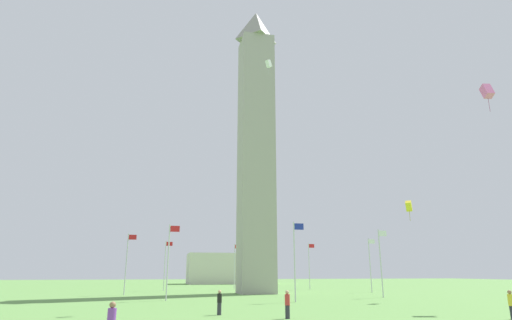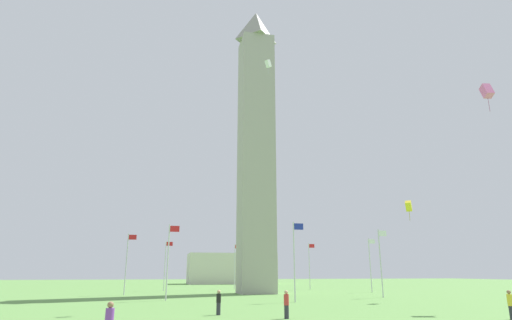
{
  "view_description": "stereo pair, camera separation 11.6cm",
  "coord_description": "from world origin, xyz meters",
  "px_view_note": "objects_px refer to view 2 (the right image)",
  "views": [
    {
      "loc": [
        -13.16,
        -57.85,
        2.78
      ],
      "look_at": [
        0.0,
        0.0,
        18.98
      ],
      "focal_mm": 29.0,
      "sensor_mm": 36.0,
      "label": 1
    },
    {
      "loc": [
        -13.04,
        -57.87,
        2.78
      ],
      "look_at": [
        0.0,
        0.0,
        18.98
      ],
      "focal_mm": 29.0,
      "sensor_mm": 36.0,
      "label": 2
    }
  ],
  "objects_px": {
    "person_red_shirt": "(286,305)",
    "kite_white_box": "(268,64)",
    "flagpole_ne": "(310,264)",
    "person_yellow_shirt": "(511,305)",
    "flagpole_e": "(235,264)",
    "flagpole_nw": "(381,260)",
    "flagpole_sw": "(169,258)",
    "flagpole_se": "(165,263)",
    "person_black_shirt": "(219,302)",
    "distant_building": "(231,269)",
    "flagpole_s": "(127,261)",
    "obelisk_monument": "(256,140)",
    "flagpole_w": "(295,257)",
    "flagpole_n": "(370,262)",
    "kite_pink_box": "(487,91)",
    "kite_yellow_box": "(409,206)"
  },
  "relations": [
    {
      "from": "flagpole_n",
      "to": "flagpole_sw",
      "type": "distance_m",
      "value": 32.09
    },
    {
      "from": "person_red_shirt",
      "to": "distant_building",
      "type": "xyz_separation_m",
      "value": [
        10.18,
        83.58,
        2.93
      ]
    },
    {
      "from": "flagpole_e",
      "to": "flagpole_sw",
      "type": "distance_m",
      "value": 32.09
    },
    {
      "from": "flagpole_s",
      "to": "person_red_shirt",
      "type": "xyz_separation_m",
      "value": [
        12.16,
        -31.53,
        -3.43
      ]
    },
    {
      "from": "flagpole_n",
      "to": "kite_yellow_box",
      "type": "bearing_deg",
      "value": -104.65
    },
    {
      "from": "flagpole_nw",
      "to": "obelisk_monument",
      "type": "bearing_deg",
      "value": 135.14
    },
    {
      "from": "flagpole_s",
      "to": "kite_white_box",
      "type": "relative_size",
      "value": 4.92
    },
    {
      "from": "person_red_shirt",
      "to": "flagpole_se",
      "type": "bearing_deg",
      "value": 46.92
    },
    {
      "from": "flagpole_se",
      "to": "flagpole_s",
      "type": "height_order",
      "value": "same"
    },
    {
      "from": "obelisk_monument",
      "to": "flagpole_e",
      "type": "bearing_deg",
      "value": 89.8
    },
    {
      "from": "flagpole_se",
      "to": "kite_yellow_box",
      "type": "relative_size",
      "value": 3.54
    },
    {
      "from": "obelisk_monument",
      "to": "flagpole_s",
      "type": "xyz_separation_m",
      "value": [
        -17.31,
        0.0,
        -17.81
      ]
    },
    {
      "from": "flagpole_n",
      "to": "flagpole_w",
      "type": "height_order",
      "value": "same"
    },
    {
      "from": "flagpole_n",
      "to": "flagpole_ne",
      "type": "height_order",
      "value": "same"
    },
    {
      "from": "flagpole_sw",
      "to": "flagpole_se",
      "type": "bearing_deg",
      "value": 90.0
    },
    {
      "from": "kite_pink_box",
      "to": "distant_building",
      "type": "distance_m",
      "value": 81.25
    },
    {
      "from": "flagpole_n",
      "to": "distant_building",
      "type": "relative_size",
      "value": 0.35
    },
    {
      "from": "flagpole_e",
      "to": "flagpole_nw",
      "type": "xyz_separation_m",
      "value": [
        12.28,
        -29.65,
        0.0
      ]
    },
    {
      "from": "flagpole_ne",
      "to": "flagpole_s",
      "type": "bearing_deg",
      "value": -157.5
    },
    {
      "from": "person_yellow_shirt",
      "to": "flagpole_n",
      "type": "bearing_deg",
      "value": -40.84
    },
    {
      "from": "flagpole_nw",
      "to": "flagpole_s",
      "type": "bearing_deg",
      "value": 157.5
    },
    {
      "from": "flagpole_e",
      "to": "kite_white_box",
      "type": "xyz_separation_m",
      "value": [
        -3.47,
        -38.16,
        19.22
      ]
    },
    {
      "from": "flagpole_sw",
      "to": "person_black_shirt",
      "type": "relative_size",
      "value": 4.76
    },
    {
      "from": "flagpole_e",
      "to": "flagpole_w",
      "type": "height_order",
      "value": "same"
    },
    {
      "from": "flagpole_nw",
      "to": "person_black_shirt",
      "type": "distance_m",
      "value": 26.87
    },
    {
      "from": "obelisk_monument",
      "to": "flagpole_se",
      "type": "height_order",
      "value": "obelisk_monument"
    },
    {
      "from": "flagpole_s",
      "to": "person_yellow_shirt",
      "type": "height_order",
      "value": "flagpole_s"
    },
    {
      "from": "obelisk_monument",
      "to": "kite_white_box",
      "type": "xyz_separation_m",
      "value": [
        -3.4,
        -20.79,
        1.41
      ]
    },
    {
      "from": "flagpole_ne",
      "to": "flagpole_s",
      "type": "height_order",
      "value": "same"
    },
    {
      "from": "flagpole_e",
      "to": "distant_building",
      "type": "relative_size",
      "value": 0.35
    },
    {
      "from": "obelisk_monument",
      "to": "flagpole_w",
      "type": "relative_size",
      "value": 5.68
    },
    {
      "from": "obelisk_monument",
      "to": "person_yellow_shirt",
      "type": "xyz_separation_m",
      "value": [
        8.2,
        -35.09,
        -21.23
      ]
    },
    {
      "from": "person_red_shirt",
      "to": "kite_white_box",
      "type": "height_order",
      "value": "kite_white_box"
    },
    {
      "from": "obelisk_monument",
      "to": "kite_pink_box",
      "type": "bearing_deg",
      "value": -57.36
    },
    {
      "from": "person_black_shirt",
      "to": "distant_building",
      "type": "xyz_separation_m",
      "value": [
        14.03,
        80.31,
        2.96
      ]
    },
    {
      "from": "flagpole_w",
      "to": "kite_yellow_box",
      "type": "distance_m",
      "value": 13.66
    },
    {
      "from": "kite_pink_box",
      "to": "flagpole_nw",
      "type": "bearing_deg",
      "value": 108.22
    },
    {
      "from": "distant_building",
      "to": "flagpole_e",
      "type": "bearing_deg",
      "value": -98.16
    },
    {
      "from": "flagpole_ne",
      "to": "flagpole_se",
      "type": "relative_size",
      "value": 1.0
    },
    {
      "from": "flagpole_n",
      "to": "person_yellow_shirt",
      "type": "distance_m",
      "value": 36.44
    },
    {
      "from": "kite_pink_box",
      "to": "kite_yellow_box",
      "type": "bearing_deg",
      "value": 119.4
    },
    {
      "from": "person_yellow_shirt",
      "to": "flagpole_sw",
      "type": "bearing_deg",
      "value": 15.74
    },
    {
      "from": "flagpole_se",
      "to": "flagpole_sw",
      "type": "distance_m",
      "value": 24.56
    },
    {
      "from": "kite_yellow_box",
      "to": "kite_white_box",
      "type": "bearing_deg",
      "value": -172.32
    },
    {
      "from": "person_red_shirt",
      "to": "kite_white_box",
      "type": "relative_size",
      "value": 1.07
    },
    {
      "from": "flagpole_w",
      "to": "distant_building",
      "type": "relative_size",
      "value": 0.35
    },
    {
      "from": "obelisk_monument",
      "to": "flagpole_e",
      "type": "height_order",
      "value": "obelisk_monument"
    },
    {
      "from": "flagpole_ne",
      "to": "person_yellow_shirt",
      "type": "xyz_separation_m",
      "value": [
        -4.14,
        -47.37,
        -3.41
      ]
    },
    {
      "from": "flagpole_se",
      "to": "person_yellow_shirt",
      "type": "height_order",
      "value": "flagpole_se"
    },
    {
      "from": "flagpole_e",
      "to": "kite_white_box",
      "type": "distance_m",
      "value": 42.87
    }
  ]
}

